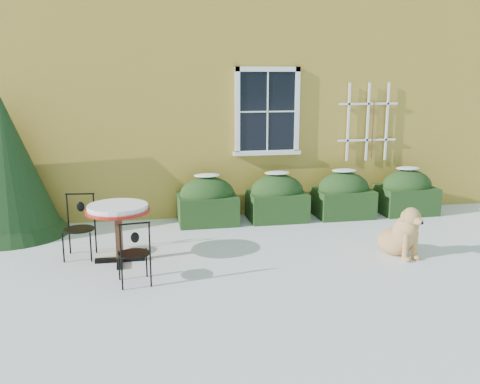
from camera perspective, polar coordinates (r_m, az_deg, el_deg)
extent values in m
plane|color=white|center=(7.43, 1.49, -8.43)|extent=(80.00, 80.00, 0.00)
cube|color=gold|center=(13.87, -4.89, 13.82)|extent=(12.00, 8.00, 6.00)
cube|color=black|center=(10.06, 2.93, 8.57)|extent=(1.05, 0.03, 1.45)
cube|color=white|center=(10.03, 2.99, 12.96)|extent=(1.23, 0.06, 0.09)
cube|color=white|center=(10.13, 2.89, 4.22)|extent=(1.23, 0.06, 0.09)
cube|color=white|center=(9.93, -0.29, 8.54)|extent=(0.09, 0.06, 1.63)
cube|color=white|center=(10.20, 6.09, 8.57)|extent=(0.09, 0.06, 1.63)
cube|color=white|center=(10.04, 2.96, 8.56)|extent=(0.02, 0.02, 1.45)
cube|color=white|center=(10.04, 2.96, 8.56)|extent=(1.05, 0.02, 0.02)
cube|color=white|center=(10.13, 2.89, 4.19)|extent=(1.29, 0.14, 0.07)
cube|color=white|center=(10.55, 11.47, 7.30)|extent=(0.04, 0.03, 1.50)
cube|color=white|center=(10.71, 13.47, 7.28)|extent=(0.04, 0.03, 1.50)
cube|color=white|center=(10.88, 15.40, 7.25)|extent=(0.04, 0.03, 1.50)
cube|color=white|center=(10.75, 13.37, 5.42)|extent=(1.20, 0.03, 0.04)
cube|color=white|center=(10.69, 13.56, 9.14)|extent=(1.20, 0.03, 0.04)
cylinder|color=#472D19|center=(10.75, 13.96, 6.46)|extent=(0.02, 0.02, 1.10)
cube|color=black|center=(9.70, -3.49, -1.83)|extent=(1.05, 0.80, 0.52)
ellipsoid|color=black|center=(9.64, -3.51, -0.33)|extent=(1.00, 0.72, 0.67)
ellipsoid|color=white|center=(9.57, -3.54, 1.78)|extent=(0.47, 0.32, 0.06)
cube|color=black|center=(9.95, 3.95, -1.48)|extent=(1.05, 0.80, 0.52)
ellipsoid|color=black|center=(9.89, 3.97, -0.01)|extent=(1.00, 0.72, 0.67)
ellipsoid|color=white|center=(9.82, 4.00, 2.05)|extent=(0.47, 0.32, 0.06)
cube|color=black|center=(10.36, 10.91, -1.13)|extent=(1.05, 0.80, 0.52)
ellipsoid|color=black|center=(10.30, 10.97, 0.29)|extent=(1.00, 0.72, 0.67)
ellipsoid|color=white|center=(10.23, 11.06, 2.26)|extent=(0.47, 0.32, 0.06)
cube|color=black|center=(10.90, 17.27, -0.79)|extent=(1.05, 0.80, 0.52)
ellipsoid|color=black|center=(10.85, 17.36, 0.55)|extent=(1.00, 0.72, 0.67)
ellipsoid|color=white|center=(10.78, 17.48, 2.43)|extent=(0.47, 0.32, 0.06)
cone|color=black|center=(9.77, -23.47, -0.91)|extent=(1.96, 1.96, 1.13)
cone|color=black|center=(9.66, -23.78, 2.66)|extent=(1.75, 1.75, 2.37)
cube|color=black|center=(7.97, -12.66, -7.04)|extent=(0.71, 0.08, 0.06)
cube|color=black|center=(7.97, -12.66, -7.04)|extent=(0.08, 0.71, 0.06)
cube|color=#502E1B|center=(7.86, -12.78, -4.63)|extent=(0.10, 0.10, 0.76)
cylinder|color=#A9160E|center=(7.76, -12.91, -1.94)|extent=(0.91, 0.91, 0.04)
cylinder|color=white|center=(7.75, -12.93, -1.58)|extent=(0.85, 0.85, 0.07)
cylinder|color=black|center=(7.27, -9.94, -7.42)|extent=(0.02, 0.02, 0.40)
cylinder|color=black|center=(7.23, -12.77, -7.65)|extent=(0.02, 0.02, 0.40)
cylinder|color=black|center=(6.93, -9.50, -8.38)|extent=(0.02, 0.02, 0.40)
cylinder|color=black|center=(6.90, -12.47, -8.63)|extent=(0.02, 0.02, 0.40)
cylinder|color=black|center=(7.01, -11.24, -6.47)|extent=(0.41, 0.41, 0.02)
cylinder|color=black|center=(6.80, -9.63, -5.03)|extent=(0.02, 0.02, 0.45)
cylinder|color=black|center=(6.76, -12.64, -5.26)|extent=(0.02, 0.02, 0.45)
cylinder|color=black|center=(6.71, -11.21, -3.32)|extent=(0.39, 0.07, 0.02)
ellipsoid|color=black|center=(6.76, -11.14, -4.78)|extent=(0.11, 0.04, 0.14)
cylinder|color=black|center=(8.10, -18.33, -5.67)|extent=(0.02, 0.02, 0.44)
cylinder|color=black|center=(8.01, -15.63, -5.69)|extent=(0.02, 0.02, 0.44)
cylinder|color=black|center=(8.46, -17.71, -4.87)|extent=(0.02, 0.02, 0.44)
cylinder|color=black|center=(8.38, -15.13, -4.87)|extent=(0.02, 0.02, 0.44)
cylinder|color=black|center=(8.17, -16.79, -3.81)|extent=(0.45, 0.45, 0.02)
cylinder|color=black|center=(8.34, -17.92, -1.84)|extent=(0.02, 0.02, 0.48)
cylinder|color=black|center=(8.25, -15.30, -1.82)|extent=(0.02, 0.02, 0.48)
cylinder|color=black|center=(8.24, -16.72, -0.20)|extent=(0.43, 0.07, 0.02)
ellipsoid|color=black|center=(8.28, -16.64, -1.51)|extent=(0.12, 0.04, 0.15)
ellipsoid|color=tan|center=(8.41, 16.19, -5.11)|extent=(0.63, 0.67, 0.41)
ellipsoid|color=tan|center=(8.23, 17.13, -4.21)|extent=(0.46, 0.44, 0.51)
sphere|color=tan|center=(8.16, 17.45, -3.55)|extent=(0.31, 0.31, 0.31)
cylinder|color=tan|center=(8.12, 17.21, -5.65)|extent=(0.08, 0.08, 0.41)
cylinder|color=tan|center=(8.25, 18.15, -5.44)|extent=(0.08, 0.08, 0.41)
ellipsoid|color=tan|center=(8.15, 17.36, -6.84)|extent=(0.11, 0.14, 0.07)
ellipsoid|color=tan|center=(8.27, 18.29, -6.61)|extent=(0.11, 0.14, 0.07)
cylinder|color=tan|center=(8.14, 17.52, -3.19)|extent=(0.24, 0.27, 0.22)
sphere|color=tan|center=(8.08, 17.80, -2.51)|extent=(0.27, 0.27, 0.27)
ellipsoid|color=tan|center=(8.01, 18.38, -2.96)|extent=(0.18, 0.23, 0.12)
sphere|color=black|center=(7.95, 18.84, -3.14)|extent=(0.05, 0.05, 0.05)
ellipsoid|color=tan|center=(8.03, 17.02, -2.56)|extent=(0.09, 0.10, 0.17)
ellipsoid|color=tan|center=(8.18, 18.20, -2.35)|extent=(0.09, 0.10, 0.17)
cylinder|color=tan|center=(8.69, 16.03, -5.41)|extent=(0.28, 0.28, 0.07)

